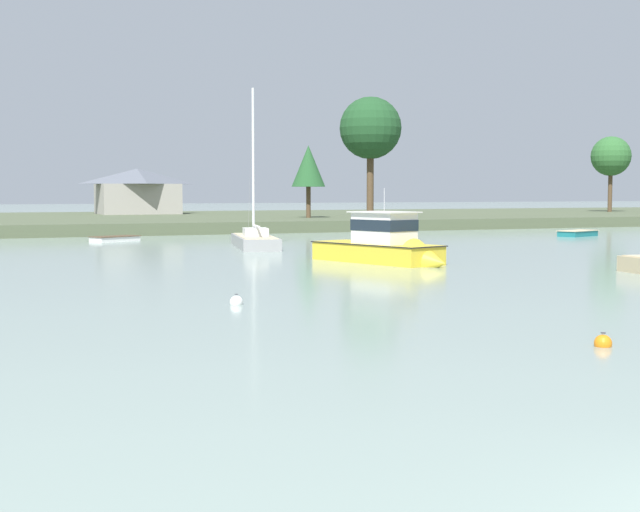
% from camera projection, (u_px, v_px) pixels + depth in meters
% --- Properties ---
extents(far_shore_bank, '(245.90, 46.14, 1.06)m').
position_uv_depth(far_shore_bank, '(47.00, 222.00, 93.91)').
color(far_shore_bank, '#4C563D').
rests_on(far_shore_bank, ground).
extents(sailboat_grey, '(4.15, 9.12, 11.22)m').
position_uv_depth(sailboat_grey, '(255.00, 244.00, 59.48)').
color(sailboat_grey, gray).
rests_on(sailboat_grey, ground).
extents(cruiser_yellow, '(5.05, 9.04, 4.85)m').
position_uv_depth(cruiser_yellow, '(388.00, 251.00, 46.34)').
color(cruiser_yellow, gold).
rests_on(cruiser_yellow, ground).
extents(dinghy_teal, '(4.32, 3.15, 0.69)m').
position_uv_depth(dinghy_teal, '(578.00, 234.00, 74.41)').
color(dinghy_teal, '#196B70').
rests_on(dinghy_teal, ground).
extents(dinghy_white, '(4.07, 3.21, 0.54)m').
position_uv_depth(dinghy_white, '(115.00, 239.00, 67.06)').
color(dinghy_white, white).
rests_on(dinghy_white, ground).
extents(mooring_buoy_white, '(0.44, 0.44, 0.49)m').
position_uv_depth(mooring_buoy_white, '(236.00, 302.00, 29.41)').
color(mooring_buoy_white, white).
rests_on(mooring_buoy_white, ground).
extents(mooring_buoy_orange, '(0.43, 0.43, 0.48)m').
position_uv_depth(mooring_buoy_orange, '(603.00, 343.00, 21.41)').
color(mooring_buoy_orange, orange).
rests_on(mooring_buoy_orange, ground).
extents(shore_tree_center, '(7.14, 7.14, 13.56)m').
position_uv_depth(shore_tree_center, '(370.00, 129.00, 101.72)').
color(shore_tree_center, brown).
rests_on(shore_tree_center, far_shore_bank).
extents(shore_tree_inland_c, '(3.47, 3.47, 7.43)m').
position_uv_depth(shore_tree_inland_c, '(308.00, 167.00, 90.94)').
color(shore_tree_inland_c, brown).
rests_on(shore_tree_inland_c, far_shore_bank).
extents(shore_tree_inland_a, '(5.25, 5.25, 10.03)m').
position_uv_depth(shore_tree_inland_a, '(611.00, 157.00, 117.96)').
color(shore_tree_inland_a, brown).
rests_on(shore_tree_inland_a, far_shore_bank).
extents(cottage_near_water, '(9.92, 8.61, 5.47)m').
position_uv_depth(cottage_near_water, '(137.00, 190.00, 107.17)').
color(cottage_near_water, '#9E998E').
rests_on(cottage_near_water, far_shore_bank).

